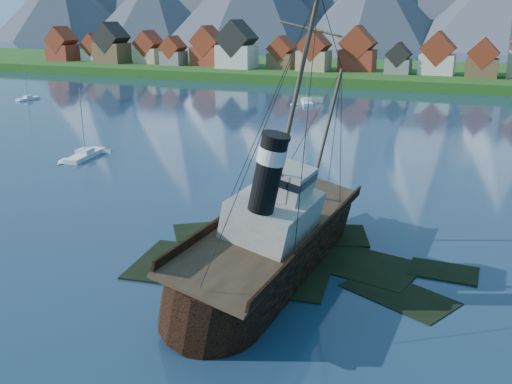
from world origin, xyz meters
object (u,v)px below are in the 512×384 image
at_px(tugboat_wreck, 274,233).
at_px(sailboat_a, 85,156).
at_px(sailboat_b, 28,99).
at_px(sailboat_c, 307,103).

relative_size(tugboat_wreck, sailboat_a, 2.80).
xyz_separation_m(sailboat_a, sailboat_b, (-55.93, 45.63, -0.02)).
bearing_deg(sailboat_c, sailboat_a, -126.05).
distance_m(tugboat_wreck, sailboat_a, 50.88).
bearing_deg(tugboat_wreck, sailboat_c, 107.81).
height_order(tugboat_wreck, sailboat_b, tugboat_wreck).
bearing_deg(sailboat_c, sailboat_b, 174.36).
bearing_deg(sailboat_a, tugboat_wreck, -41.80).
height_order(sailboat_a, sailboat_c, sailboat_c).
xyz_separation_m(sailboat_a, sailboat_c, (15.34, 68.48, 0.01)).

